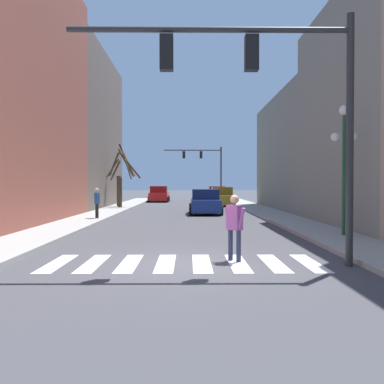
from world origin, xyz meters
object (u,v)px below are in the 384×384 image
traffic_signal_near (267,82)px  car_driving_toward_lane (222,197)px  street_lamp_right_corner (344,144)px  street_tree_right_mid (120,179)px  car_parked_right_mid (159,195)px  pedestrian_on_left_sidewalk (235,222)px  car_driving_away_lane (217,195)px  car_parked_right_far (205,202)px  pedestrian_near_right_corner (97,200)px  street_tree_right_near (122,182)px  traffic_signal_far (204,161)px

traffic_signal_near → car_driving_toward_lane: traffic_signal_near is taller
street_lamp_right_corner → street_tree_right_mid: street_tree_right_mid is taller
street_tree_right_mid → car_parked_right_mid: bearing=79.1°
pedestrian_on_left_sidewalk → car_driving_away_lane: bearing=138.0°
car_driving_away_lane → car_driving_toward_lane: size_ratio=1.00×
street_lamp_right_corner → pedestrian_on_left_sidewalk: size_ratio=2.71×
car_parked_right_far → pedestrian_on_left_sidewalk: (0.08, -17.75, 0.25)m
car_driving_away_lane → car_parked_right_far: bearing=173.9°
street_lamp_right_corner → car_driving_toward_lane: bearing=96.2°
pedestrian_near_right_corner → pedestrian_on_left_sidewalk: bearing=2.2°
car_driving_away_lane → pedestrian_on_left_sidewalk: size_ratio=2.83×
car_driving_toward_lane → pedestrian_near_right_corner: size_ratio=3.02×
car_driving_toward_lane → pedestrian_near_right_corner: 17.42m
street_tree_right_mid → street_tree_right_near: size_ratio=1.03×
car_parked_right_mid → car_driving_toward_lane: bearing=-145.4°
traffic_signal_far → car_driving_away_lane: 7.28m
street_lamp_right_corner → street_tree_right_mid: bearing=118.5°
car_driving_toward_lane → street_tree_right_near: street_tree_right_near is taller
car_parked_right_far → pedestrian_near_right_corner: size_ratio=2.87×
traffic_signal_near → street_lamp_right_corner: bearing=54.6°
car_driving_away_lane → street_tree_right_mid: 13.72m
car_driving_away_lane → street_tree_right_near: (-8.11, -12.18, 1.30)m
traffic_signal_near → car_driving_toward_lane: (1.07, 28.63, -3.62)m
street_lamp_right_corner → street_tree_right_near: 21.56m
street_lamp_right_corner → car_driving_toward_lane: size_ratio=0.95×
car_driving_toward_lane → street_tree_right_near: bearing=120.7°
street_tree_right_near → street_tree_right_mid: bearing=103.6°
car_parked_right_mid → pedestrian_near_right_corner: size_ratio=2.75×
car_parked_right_mid → pedestrian_near_right_corner: (-1.70, -24.38, 0.31)m
traffic_signal_far → street_lamp_right_corner: 37.21m
traffic_signal_near → street_tree_right_mid: (-7.35, 25.34, -2.06)m
traffic_signal_near → car_parked_right_far: traffic_signal_near is taller
car_parked_right_far → pedestrian_near_right_corner: 8.05m
street_lamp_right_corner → pedestrian_near_right_corner: size_ratio=2.89×
car_parked_right_far → traffic_signal_near: bearing=-177.6°
street_tree_right_near → car_parked_right_far: bearing=-40.9°
street_tree_right_near → street_lamp_right_corner: bearing=-60.4°
traffic_signal_far → street_tree_right_near: traffic_signal_far is taller
car_parked_right_far → street_tree_right_near: 8.34m
traffic_signal_near → car_driving_toward_lane: 28.87m
car_parked_right_far → car_driving_away_lane: bearing=-6.1°
traffic_signal_far → pedestrian_on_left_sidewalk: bearing=-91.0°
car_parked_right_mid → traffic_signal_near: bearing=-172.4°
car_driving_away_lane → car_driving_toward_lane: 7.40m
car_driving_toward_lane → street_tree_right_near: 9.46m
street_lamp_right_corner → pedestrian_on_left_sidewalk: bearing=-134.4°
car_parked_right_far → car_driving_away_lane: car_driving_away_lane is taller
traffic_signal_near → pedestrian_near_right_corner: (-6.72, 13.05, -3.30)m
pedestrian_on_left_sidewalk → street_tree_right_near: bearing=156.2°
traffic_signal_near → street_tree_right_near: bearing=106.3°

